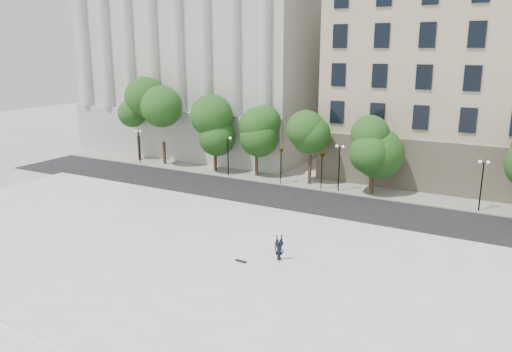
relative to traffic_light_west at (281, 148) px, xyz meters
The scene contains 11 objects.
ground 22.61m from the traffic_light_west, 89.25° to the right, with size 160.00×160.00×0.00m, color beige.
plaza 19.61m from the traffic_light_west, 89.13° to the right, with size 44.00×22.00×0.45m, color white.
street 5.68m from the traffic_light_west, 86.10° to the right, with size 60.00×8.00×0.02m, color black.
far_sidewalk 4.03m from the traffic_light_west, 80.22° to the left, with size 60.00×4.00×0.12m, color #9C9990.
building_west 25.07m from the traffic_light_west, 135.75° to the left, with size 31.50×27.65×25.60m.
traffic_light_west is the anchor object (origin of this frame).
traffic_light_east 4.29m from the traffic_light_west, ahead, with size 0.58×1.83×4.23m.
person_lying 19.59m from the traffic_light_west, 64.13° to the right, with size 0.61×0.40×1.66m, color black.
skateboard 20.16m from the traffic_light_west, 70.86° to the right, with size 0.76×0.20×0.08m, color black.
street_trees 2.94m from the traffic_light_west, 151.49° to the left, with size 46.16×5.07×7.67m.
lamp_posts 0.79m from the traffic_light_west, 79.85° to the left, with size 37.61×0.28×4.52m.
Camera 1 is at (20.74, -20.85, 13.11)m, focal length 35.00 mm.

